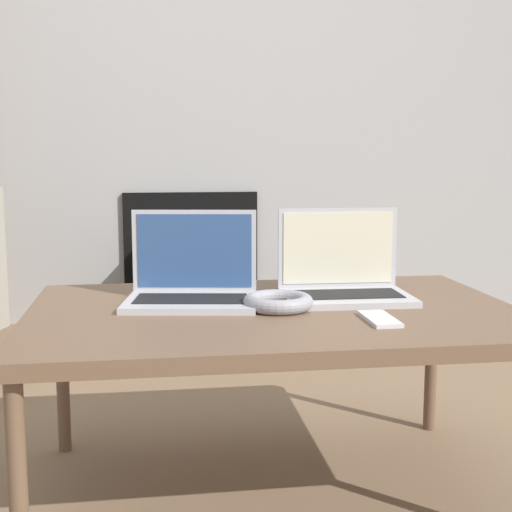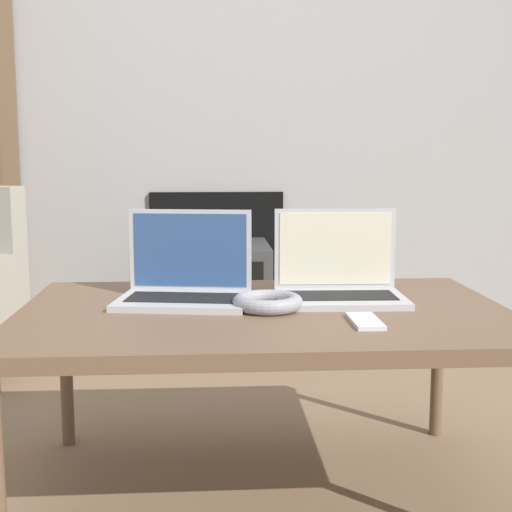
{
  "view_description": "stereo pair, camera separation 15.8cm",
  "coord_description": "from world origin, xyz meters",
  "px_view_note": "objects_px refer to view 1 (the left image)",
  "views": [
    {
      "loc": [
        -0.29,
        -1.54,
        0.84
      ],
      "look_at": [
        0.0,
        0.41,
        0.56
      ],
      "focal_mm": 50.0,
      "sensor_mm": 36.0,
      "label": 1
    },
    {
      "loc": [
        -0.13,
        -1.55,
        0.84
      ],
      "look_at": [
        0.0,
        0.41,
        0.56
      ],
      "focal_mm": 50.0,
      "sensor_mm": 36.0,
      "label": 2
    }
  ],
  "objects_px": {
    "laptop_left": "(192,282)",
    "phone": "(380,319)",
    "tv": "(195,288)",
    "laptop_right": "(343,278)",
    "headphones": "(278,302)"
  },
  "relations": [
    {
      "from": "laptop_left",
      "to": "phone",
      "type": "xyz_separation_m",
      "value": [
        0.4,
        -0.26,
        -0.05
      ]
    },
    {
      "from": "phone",
      "to": "tv",
      "type": "distance_m",
      "value": 1.86
    },
    {
      "from": "laptop_left",
      "to": "laptop_right",
      "type": "distance_m",
      "value": 0.39
    },
    {
      "from": "laptop_right",
      "to": "headphones",
      "type": "bearing_deg",
      "value": -147.58
    },
    {
      "from": "headphones",
      "to": "tv",
      "type": "height_order",
      "value": "headphones"
    },
    {
      "from": "headphones",
      "to": "phone",
      "type": "distance_m",
      "value": 0.25
    },
    {
      "from": "laptop_left",
      "to": "tv",
      "type": "bearing_deg",
      "value": 95.14
    },
    {
      "from": "headphones",
      "to": "phone",
      "type": "xyz_separation_m",
      "value": [
        0.2,
        -0.15,
        -0.01
      ]
    },
    {
      "from": "laptop_right",
      "to": "phone",
      "type": "height_order",
      "value": "laptop_right"
    },
    {
      "from": "headphones",
      "to": "phone",
      "type": "relative_size",
      "value": 1.16
    },
    {
      "from": "headphones",
      "to": "tv",
      "type": "xyz_separation_m",
      "value": [
        -0.1,
        1.67,
        -0.28
      ]
    },
    {
      "from": "laptop_left",
      "to": "headphones",
      "type": "distance_m",
      "value": 0.23
    },
    {
      "from": "laptop_left",
      "to": "laptop_right",
      "type": "xyz_separation_m",
      "value": [
        0.39,
        0.0,
        0.0
      ]
    },
    {
      "from": "laptop_left",
      "to": "phone",
      "type": "height_order",
      "value": "laptop_left"
    },
    {
      "from": "laptop_left",
      "to": "headphones",
      "type": "relative_size",
      "value": 2.07
    }
  ]
}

